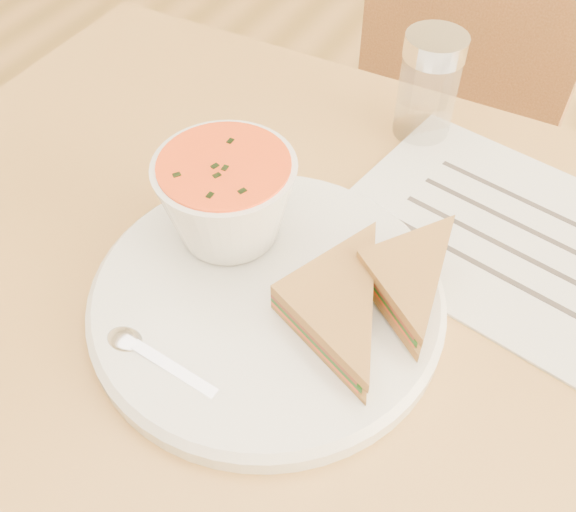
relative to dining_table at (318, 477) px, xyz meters
The scene contains 9 objects.
dining_table is the anchor object (origin of this frame).
chair_far 0.52m from the dining_table, 100.29° to the left, with size 0.38×0.38×0.85m, color brown, non-canonical shape.
plate 0.39m from the dining_table, 152.32° to the right, with size 0.31×0.31×0.02m, color white, non-canonical shape.
soup_bowl 0.45m from the dining_table, behind, with size 0.12×0.12×0.09m, color white, non-canonical shape.
sandwich_half_a 0.41m from the dining_table, 132.44° to the right, with size 0.12×0.12×0.04m, color #A5733A, non-canonical shape.
sandwich_half_b 0.42m from the dining_table, 63.30° to the left, with size 0.10×0.10×0.03m, color #A5733A, non-canonical shape.
spoon 0.42m from the dining_table, 121.68° to the right, with size 0.16×0.03×0.01m, color silver, non-canonical shape.
paper_menu 0.42m from the dining_table, 51.80° to the left, with size 0.33×0.24×0.00m, color white, non-canonical shape.
condiment_shaker 0.51m from the dining_table, 94.14° to the left, with size 0.06×0.06×0.12m, color silver, non-canonical shape.
Camera 1 is at (0.12, -0.32, 1.20)m, focal length 40.00 mm.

